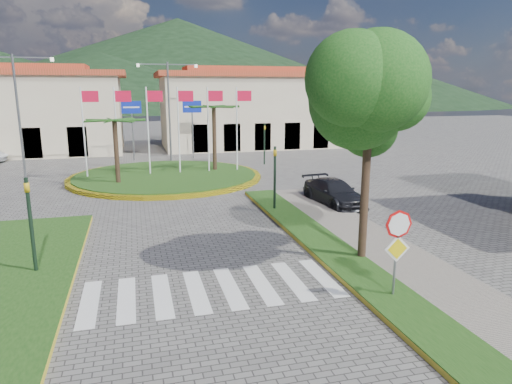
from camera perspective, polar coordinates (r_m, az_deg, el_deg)
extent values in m
plane|color=#5A5755|center=(10.52, -1.99, -20.98)|extent=(160.00, 160.00, 0.00)
cube|color=gray|center=(14.39, 20.52, -11.74)|extent=(4.00, 28.00, 0.15)
cube|color=#194012|center=(13.76, 16.34, -12.51)|extent=(1.60, 28.00, 0.18)
cube|color=silver|center=(13.96, -5.78, -12.04)|extent=(8.00, 3.00, 0.01)
cylinder|color=yellow|center=(31.13, -11.18, 1.88)|extent=(12.70, 12.70, 0.24)
cylinder|color=#194012|center=(31.12, -11.18, 1.94)|extent=(12.00, 12.00, 0.30)
cylinder|color=black|center=(28.81, -17.03, 4.55)|extent=(0.28, 0.28, 4.05)
cylinder|color=black|center=(32.19, -5.22, 6.42)|extent=(0.28, 0.28, 4.68)
cylinder|color=silver|center=(31.32, -20.69, 6.70)|extent=(0.10, 0.10, 6.00)
cube|color=red|center=(31.14, -20.02, 11.16)|extent=(1.00, 0.03, 0.70)
cylinder|color=silver|center=(31.18, -17.02, 6.94)|extent=(0.10, 0.10, 6.00)
cube|color=red|center=(31.04, -16.27, 11.41)|extent=(1.00, 0.03, 0.70)
cylinder|color=silver|center=(31.18, -13.32, 7.15)|extent=(0.10, 0.10, 6.00)
cube|color=red|center=(31.07, -12.51, 11.61)|extent=(1.00, 0.03, 0.70)
cylinder|color=silver|center=(31.30, -9.63, 7.33)|extent=(0.10, 0.10, 6.00)
cube|color=red|center=(31.23, -8.77, 11.76)|extent=(1.00, 0.03, 0.70)
cylinder|color=silver|center=(31.55, -5.99, 7.48)|extent=(0.10, 0.10, 6.00)
cube|color=red|center=(31.52, -5.08, 11.87)|extent=(1.00, 0.03, 0.70)
cylinder|color=silver|center=(31.93, -2.41, 7.60)|extent=(0.10, 0.10, 6.00)
cube|color=red|center=(31.93, -1.47, 11.92)|extent=(1.00, 0.03, 0.70)
cylinder|color=slate|center=(13.37, 17.02, -7.92)|extent=(0.07, 0.07, 2.50)
cylinder|color=red|center=(13.02, 17.42, -3.87)|extent=(0.80, 0.03, 0.80)
cube|color=yellow|center=(13.22, 17.24, -6.79)|extent=(0.78, 0.03, 0.78)
cylinder|color=black|center=(15.86, 13.41, -0.89)|extent=(0.28, 0.28, 4.40)
ellipsoid|color=#134813|center=(15.46, 13.99, 9.99)|extent=(3.60, 3.60, 3.20)
cylinder|color=black|center=(15.96, -26.27, -4.03)|extent=(0.12, 0.12, 3.20)
imported|color=#C29912|center=(15.72, -26.62, -0.53)|extent=(0.15, 0.18, 0.90)
cylinder|color=black|center=(21.93, 2.36, 1.56)|extent=(0.12, 0.12, 3.20)
imported|color=#C29912|center=(21.76, 2.38, 4.15)|extent=(0.15, 0.18, 0.90)
cylinder|color=black|center=(36.18, 1.05, 5.98)|extent=(0.12, 0.12, 3.20)
imported|color=#C29912|center=(36.08, 1.06, 7.56)|extent=(0.18, 0.15, 0.90)
cylinder|color=slate|center=(39.67, -15.17, 7.59)|extent=(0.12, 0.12, 5.20)
cube|color=#0F25AC|center=(39.50, -15.33, 10.18)|extent=(1.60, 0.05, 1.00)
cylinder|color=slate|center=(39.97, -7.93, 7.94)|extent=(0.12, 0.12, 5.20)
cube|color=#0F25AC|center=(39.81, -8.00, 10.52)|extent=(1.60, 0.05, 1.00)
cylinder|color=slate|center=(38.69, -10.79, 9.77)|extent=(0.16, 0.16, 8.00)
cube|color=slate|center=(38.63, -12.86, 15.31)|extent=(2.40, 0.08, 0.08)
cube|color=slate|center=(38.81, -9.19, 15.45)|extent=(2.40, 0.08, 0.08)
cylinder|color=slate|center=(33.34, -27.50, 8.14)|extent=(0.16, 0.16, 8.00)
cube|color=slate|center=(33.12, -26.10, 14.86)|extent=(2.40, 0.08, 0.08)
cube|color=beige|center=(48.10, -0.62, 9.92)|extent=(18.00, 9.00, 7.00)
cube|color=#9F3E1E|center=(48.06, -0.63, 14.39)|extent=(19.08, 9.54, 0.50)
cube|color=#9F3E1E|center=(48.08, -0.63, 14.98)|extent=(13.50, 4.95, 0.60)
cone|color=black|center=(169.63, -9.60, 15.63)|extent=(180.00, 180.00, 30.00)
cone|color=black|center=(160.58, 11.96, 13.56)|extent=(120.00, 120.00, 18.00)
cone|color=black|center=(138.79, -18.82, 12.94)|extent=(110.00, 110.00, 16.00)
imported|color=black|center=(44.75, -19.94, 5.30)|extent=(4.17, 2.70, 1.32)
imported|color=black|center=(45.42, 1.42, 6.06)|extent=(3.67, 1.60, 1.17)
imported|color=black|center=(23.83, 9.74, -0.06)|extent=(2.29, 4.62, 1.29)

